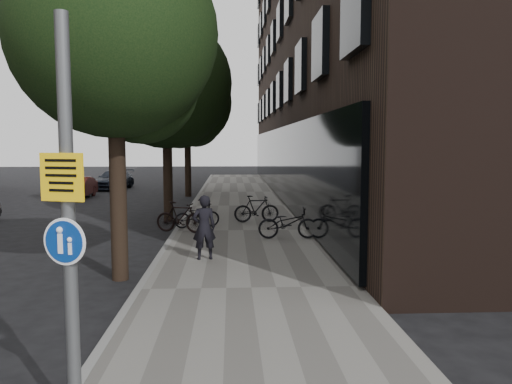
{
  "coord_description": "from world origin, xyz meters",
  "views": [
    {
      "loc": [
        -0.14,
        -6.41,
        2.99
      ],
      "look_at": [
        0.37,
        3.78,
        2.0
      ],
      "focal_mm": 35.0,
      "sensor_mm": 36.0,
      "label": 1
    }
  ],
  "objects": [
    {
      "name": "ground",
      "position": [
        0.0,
        0.0,
        0.0
      ],
      "size": [
        120.0,
        120.0,
        0.0
      ],
      "primitive_type": "plane",
      "color": "black",
      "rests_on": "ground"
    },
    {
      "name": "sidewalk",
      "position": [
        0.25,
        10.0,
        0.06
      ],
      "size": [
        4.5,
        60.0,
        0.12
      ],
      "primitive_type": "cube",
      "color": "slate",
      "rests_on": "ground"
    },
    {
      "name": "curb_edge",
      "position": [
        -2.0,
        10.0,
        0.07
      ],
      "size": [
        0.15,
        60.0,
        0.13
      ],
      "primitive_type": "cube",
      "color": "slate",
      "rests_on": "ground"
    },
    {
      "name": "building_right_dark_brick",
      "position": [
        8.5,
        22.0,
        9.0
      ],
      "size": [
        12.0,
        40.0,
        18.0
      ],
      "primitive_type": "cube",
      "color": "black",
      "rests_on": "ground"
    },
    {
      "name": "street_tree_near",
      "position": [
        -2.53,
        4.64,
        5.11
      ],
      "size": [
        4.4,
        4.4,
        7.5
      ],
      "color": "black",
      "rests_on": "ground"
    },
    {
      "name": "street_tree_mid",
      "position": [
        -2.53,
        13.14,
        5.11
      ],
      "size": [
        5.0,
        5.0,
        7.8
      ],
      "color": "black",
      "rests_on": "ground"
    },
    {
      "name": "street_tree_far",
      "position": [
        -2.53,
        22.14,
        5.11
      ],
      "size": [
        5.0,
        5.0,
        7.8
      ],
      "color": "black",
      "rests_on": "ground"
    },
    {
      "name": "signpost",
      "position": [
        -1.79,
        -1.33,
        2.22
      ],
      "size": [
        0.47,
        0.17,
        4.16
      ],
      "rotation": [
        0.0,
        0.0,
        -0.31
      ],
      "color": "#595B5E",
      "rests_on": "sidewalk"
    },
    {
      "name": "pedestrian",
      "position": [
        -0.82,
        5.85,
        0.92
      ],
      "size": [
        0.65,
        0.49,
        1.61
      ],
      "primitive_type": "imported",
      "rotation": [
        0.0,
        0.0,
        3.34
      ],
      "color": "black",
      "rests_on": "sidewalk"
    },
    {
      "name": "parked_bike_facade_near",
      "position": [
        1.57,
        8.47,
        0.6
      ],
      "size": [
        1.82,
        0.64,
        0.95
      ],
      "primitive_type": "imported",
      "rotation": [
        0.0,
        0.0,
        1.57
      ],
      "color": "black",
      "rests_on": "sidewalk"
    },
    {
      "name": "parked_bike_facade_far",
      "position": [
        0.77,
        11.68,
        0.61
      ],
      "size": [
        1.67,
        0.58,
        0.99
      ],
      "primitive_type": "imported",
      "rotation": [
        0.0,
        0.0,
        1.64
      ],
      "color": "black",
      "rests_on": "sidewalk"
    },
    {
      "name": "parked_bike_curb_near",
      "position": [
        -1.32,
        10.64,
        0.54
      ],
      "size": [
        1.68,
        1.05,
        0.83
      ],
      "primitive_type": "imported",
      "rotation": [
        0.0,
        0.0,
        1.91
      ],
      "color": "black",
      "rests_on": "sidewalk"
    },
    {
      "name": "parked_bike_curb_far",
      "position": [
        -1.8,
        9.68,
        0.62
      ],
      "size": [
        1.73,
        0.95,
        1.0
      ],
      "primitive_type": "imported",
      "rotation": [
        0.0,
        0.0,
        1.27
      ],
      "color": "black",
      "rests_on": "sidewalk"
    },
    {
      "name": "parked_car_mid",
      "position": [
        -8.62,
        21.46,
        0.58
      ],
      "size": [
        1.29,
        3.52,
        1.15
      ],
      "primitive_type": "imported",
      "rotation": [
        0.0,
        0.0,
        -0.02
      ],
      "color": "maroon",
      "rests_on": "ground"
    },
    {
      "name": "parked_car_far",
      "position": [
        -7.92,
        26.95,
        0.62
      ],
      "size": [
        2.2,
        4.45,
        1.24
      ],
      "primitive_type": "imported",
      "rotation": [
        0.0,
        0.0,
        -0.11
      ],
      "color": "black",
      "rests_on": "ground"
    }
  ]
}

